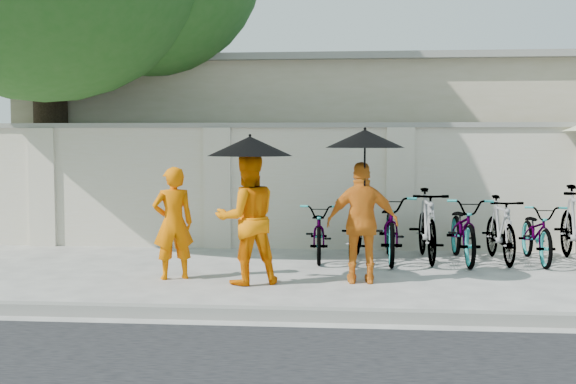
{
  "coord_description": "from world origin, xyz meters",
  "views": [
    {
      "loc": [
        1.21,
        -8.73,
        1.77
      ],
      "look_at": [
        0.37,
        0.82,
        1.1
      ],
      "focal_mm": 45.0,
      "sensor_mm": 36.0,
      "label": 1
    }
  ],
  "objects": [
    {
      "name": "parasol_right",
      "position": [
        1.37,
        0.18,
        1.81
      ],
      "size": [
        0.97,
        0.97,
        1.06
      ],
      "color": "black",
      "rests_on": "ground"
    },
    {
      "name": "bike_0",
      "position": [
        0.74,
        2.03,
        0.43
      ],
      "size": [
        0.65,
        1.67,
        0.86
      ],
      "primitive_type": "imported",
      "rotation": [
        0.0,
        0.0,
        0.05
      ],
      "color": "gray",
      "rests_on": "ground"
    },
    {
      "name": "bike_2",
      "position": [
        1.8,
        1.97,
        0.5
      ],
      "size": [
        0.69,
        1.91,
        1.0
      ],
      "primitive_type": "imported",
      "rotation": [
        0.0,
        0.0,
        -0.01
      ],
      "color": "gray",
      "rests_on": "ground"
    },
    {
      "name": "ground",
      "position": [
        0.0,
        0.0,
        0.0
      ],
      "size": [
        80.0,
        80.0,
        0.0
      ],
      "primitive_type": "plane",
      "color": "beige"
    },
    {
      "name": "parasol_center",
      "position": [
        -0.02,
        0.0,
        1.72
      ],
      "size": [
        1.04,
        1.04,
        0.91
      ],
      "color": "black",
      "rests_on": "ground"
    },
    {
      "name": "bike_5",
      "position": [
        3.4,
        2.01,
        0.49
      ],
      "size": [
        0.54,
        1.64,
        0.98
      ],
      "primitive_type": "imported",
      "rotation": [
        0.0,
        0.0,
        0.05
      ],
      "color": "gray",
      "rests_on": "ground"
    },
    {
      "name": "bike_6",
      "position": [
        3.93,
        2.02,
        0.44
      ],
      "size": [
        0.58,
        1.66,
        0.87
      ],
      "primitive_type": "imported",
      "rotation": [
        0.0,
        0.0,
        -0.0
      ],
      "color": "gray",
      "rests_on": "ground"
    },
    {
      "name": "kerb",
      "position": [
        0.0,
        -1.7,
        0.06
      ],
      "size": [
        40.0,
        0.16,
        0.12
      ],
      "primitive_type": "cube",
      "color": "gray",
      "rests_on": "ground"
    },
    {
      "name": "monk_right",
      "position": [
        1.35,
        0.26,
        0.76
      ],
      "size": [
        0.9,
        0.4,
        1.52
      ],
      "primitive_type": "imported",
      "rotation": [
        0.0,
        0.0,
        3.18
      ],
      "color": "orange",
      "rests_on": "ground"
    },
    {
      "name": "bike_7",
      "position": [
        4.46,
        1.95,
        0.57
      ],
      "size": [
        0.65,
        1.92,
        1.14
      ],
      "primitive_type": "imported",
      "rotation": [
        0.0,
        0.0,
        -0.06
      ],
      "color": "gray",
      "rests_on": "ground"
    },
    {
      "name": "building_behind",
      "position": [
        2.0,
        7.0,
        1.6
      ],
      "size": [
        14.0,
        6.0,
        3.2
      ],
      "primitive_type": "cube",
      "color": "#BFB298",
      "rests_on": "ground"
    },
    {
      "name": "bike_4",
      "position": [
        2.86,
        1.99,
        0.48
      ],
      "size": [
        0.68,
        1.85,
        0.97
      ],
      "primitive_type": "imported",
      "rotation": [
        0.0,
        0.0,
        0.02
      ],
      "color": "gray",
      "rests_on": "ground"
    },
    {
      "name": "bike_1",
      "position": [
        1.27,
        1.97,
        0.5
      ],
      "size": [
        0.62,
        1.7,
        1.0
      ],
      "primitive_type": "imported",
      "rotation": [
        0.0,
        0.0,
        -0.09
      ],
      "color": "gray",
      "rests_on": "ground"
    },
    {
      "name": "monk_center",
      "position": [
        -0.07,
        0.08,
        0.82
      ],
      "size": [
        0.97,
        0.88,
        1.63
      ],
      "primitive_type": "imported",
      "rotation": [
        0.0,
        0.0,
        3.54
      ],
      "color": "orange",
      "rests_on": "ground"
    },
    {
      "name": "bike_3",
      "position": [
        2.33,
        2.02,
        0.54
      ],
      "size": [
        0.55,
        1.8,
        1.07
      ],
      "primitive_type": "imported",
      "rotation": [
        0.0,
        0.0,
        0.03
      ],
      "color": "gray",
      "rests_on": "ground"
    },
    {
      "name": "compound_wall",
      "position": [
        1.0,
        3.2,
        1.0
      ],
      "size": [
        20.0,
        0.3,
        2.0
      ],
      "primitive_type": "cube",
      "color": "beige",
      "rests_on": "ground"
    },
    {
      "name": "monk_left",
      "position": [
        -1.07,
        0.32,
        0.72
      ],
      "size": [
        0.62,
        0.54,
        1.45
      ],
      "primitive_type": "imported",
      "rotation": [
        0.0,
        0.0,
        3.57
      ],
      "color": "#E76A00",
      "rests_on": "ground"
    }
  ]
}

